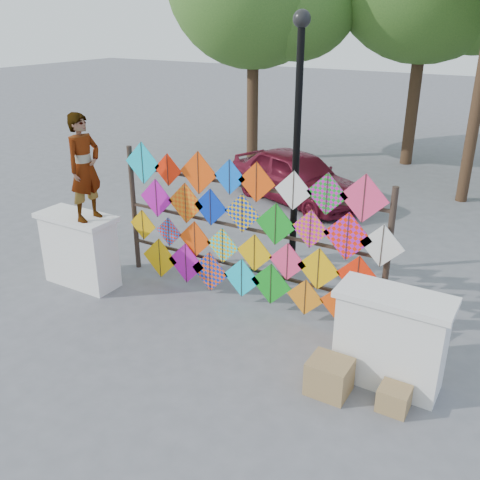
# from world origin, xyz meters

# --- Properties ---
(ground) EXTENTS (80.00, 80.00, 0.00)m
(ground) POSITION_xyz_m (0.00, 0.00, 0.00)
(ground) COLOR slate
(ground) RESTS_ON ground
(parapet_left) EXTENTS (1.40, 0.65, 1.28)m
(parapet_left) POSITION_xyz_m (-2.70, -0.20, 0.65)
(parapet_left) COLOR silver
(parapet_left) RESTS_ON ground
(parapet_right) EXTENTS (1.40, 0.65, 1.28)m
(parapet_right) POSITION_xyz_m (2.70, -0.20, 0.65)
(parapet_right) COLOR silver
(parapet_right) RESTS_ON ground
(kite_rack) EXTENTS (4.89, 0.24, 2.44)m
(kite_rack) POSITION_xyz_m (0.07, 0.73, 1.21)
(kite_rack) COLOR #2E2119
(kite_rack) RESTS_ON ground
(vendor_woman) EXTENTS (0.43, 0.64, 1.73)m
(vendor_woman) POSITION_xyz_m (-2.35, -0.20, 2.14)
(vendor_woman) COLOR #99999E
(vendor_woman) RESTS_ON parapet_left
(sedan) EXTENTS (4.14, 2.84, 1.31)m
(sedan) POSITION_xyz_m (-1.41, 5.78, 0.65)
(sedan) COLOR maroon
(sedan) RESTS_ON ground
(lamppost) EXTENTS (0.28, 0.28, 4.46)m
(lamppost) POSITION_xyz_m (0.30, 2.00, 2.69)
(lamppost) COLOR black
(lamppost) RESTS_ON ground
(cardboard_box_near) EXTENTS (0.51, 0.45, 0.45)m
(cardboard_box_near) POSITION_xyz_m (2.14, -0.76, 0.23)
(cardboard_box_near) COLOR #A38D4F
(cardboard_box_near) RESTS_ON ground
(cardboard_box_far) EXTENTS (0.36, 0.33, 0.30)m
(cardboard_box_far) POSITION_xyz_m (2.93, -0.66, 0.15)
(cardboard_box_far) COLOR #A38D4F
(cardboard_box_far) RESTS_ON ground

